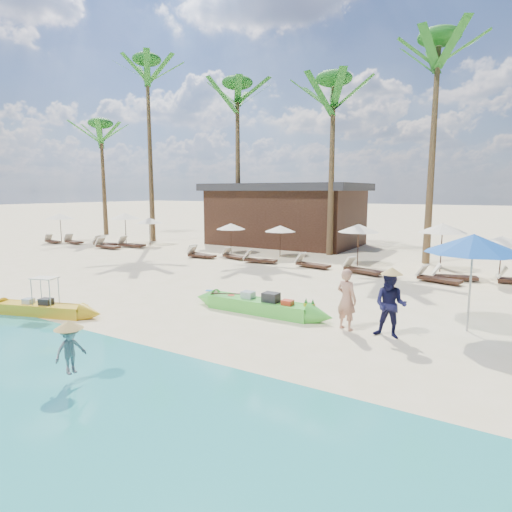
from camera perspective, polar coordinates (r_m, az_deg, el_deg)
The scene contains 35 objects.
ground at distance 12.02m, azimuth -0.49°, elevation -9.67°, with size 240.00×240.00×0.00m, color #FBE2B9.
wet_sand_strip at distance 8.50m, azimuth -19.43°, elevation -18.23°, with size 240.00×4.50×0.01m, color tan.
green_canoe at distance 13.46m, azimuth 0.38°, elevation -6.62°, with size 5.47×0.78×0.70m.
yellow_canoe at distance 14.77m, azimuth -26.69°, elevation -6.34°, with size 4.45×1.69×1.19m.
tourist at distance 12.00m, azimuth 11.98°, elevation -5.67°, with size 0.62×0.41×1.70m, color tan.
vendor_green at distance 11.63m, azimuth 17.48°, elevation -6.25°, with size 0.84×0.66×1.74m, color #141439.
vendor_yellow at distance 9.40m, azimuth -23.52°, elevation -11.40°, with size 0.64×0.37×0.98m, color gray.
blue_umbrella at distance 12.68m, azimuth 27.00°, elevation 1.49°, with size 2.47×2.47×2.66m.
resort_parasol_0 at distance 35.37m, azimuth -24.68°, elevation 4.84°, with size 2.06×2.06×2.12m.
lounger_0_left at distance 34.69m, azimuth -25.53°, elevation 1.86°, with size 1.71×0.74×0.56m.
lounger_0_right at distance 33.64m, azimuth -23.22°, elevation 1.86°, with size 1.92×0.85×0.63m.
resort_parasol_1 at distance 32.16m, azimuth -17.07°, elevation 5.13°, with size 2.17×2.17×2.24m.
lounger_1_left at distance 31.49m, azimuth -19.50°, elevation 1.66°, with size 1.99×1.00×0.65m.
lounger_1_right at distance 29.94m, azimuth -19.28°, elevation 1.33°, with size 1.94×0.64×0.65m.
resort_parasol_2 at distance 30.72m, azimuth -14.04°, elevation 4.62°, with size 1.89×1.89×1.95m.
lounger_2_left at distance 30.20m, azimuth -16.40°, elevation 1.54°, with size 2.04×0.82×0.67m.
resort_parasol_3 at distance 25.95m, azimuth -3.37°, elevation 3.96°, with size 1.79×1.79×1.85m.
lounger_3_left at distance 24.99m, azimuth -7.72°, elevation 0.34°, with size 1.85×1.04×0.60m.
lounger_3_right at distance 24.54m, azimuth -7.44°, elevation 0.18°, with size 1.76×0.71×0.58m.
resort_parasol_4 at distance 24.56m, azimuth 3.25°, elevation 3.67°, with size 1.78×1.78×1.83m.
lounger_4_left at distance 24.06m, azimuth -3.05°, elevation 0.05°, with size 1.70×0.92×0.55m.
lounger_4_right at distance 22.66m, azimuth 0.33°, elevation -0.43°, with size 1.87×0.86×0.61m.
resort_parasol_5 at distance 22.24m, azimuth 13.52°, elevation 3.64°, with size 2.08×2.08×2.14m.
lounger_5_left at distance 21.45m, azimuth 7.34°, elevation -1.00°, with size 1.90×0.86×0.62m.
resort_parasol_6 at distance 21.76m, azimuth 23.63°, elevation 3.44°, with size 2.24×2.24×2.30m.
lounger_6_left at distance 20.28m, azimuth 13.83°, elevation -1.70°, with size 2.05×1.16×0.66m.
lounger_6_right at distance 19.35m, azimuth 22.91°, elevation -2.68°, with size 1.89×1.00×0.61m.
resort_parasol_7 at distance 20.07m, azimuth 29.97°, elevation 1.77°, with size 1.92×1.92×1.97m.
lounger_7_left at distance 20.05m, azimuth 24.65°, elevation -2.41°, with size 1.91×1.02×0.62m.
palm_0 at distance 39.88m, azimuth -19.93°, elevation 14.39°, with size 2.08×2.08×9.90m.
palm_1 at distance 34.21m, azimuth -14.22°, elevation 20.27°, with size 2.08×2.08×13.60m.
palm_2 at distance 30.23m, azimuth -2.49°, elevation 18.94°, with size 2.08×2.08×11.33m.
palm_3 at distance 26.18m, azimuth 10.26°, elevation 19.08°, with size 2.08×2.08×10.52m.
palm_4 at distance 24.69m, azimuth 22.98°, elevation 21.27°, with size 2.08×2.08×11.70m.
pavilion_west at distance 30.64m, azimuth 3.95°, elevation 5.66°, with size 10.80×6.60×4.30m.
Camera 1 is at (5.99, -9.71, 3.78)m, focal length 30.00 mm.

